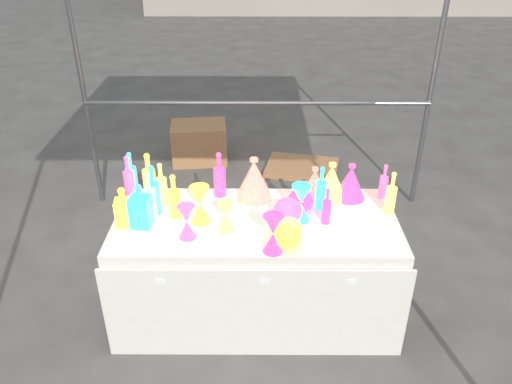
{
  "coord_description": "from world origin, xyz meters",
  "views": [
    {
      "loc": [
        0.01,
        -2.66,
        2.47
      ],
      "look_at": [
        0.0,
        0.0,
        0.95
      ],
      "focal_mm": 35.0,
      "sensor_mm": 36.0,
      "label": 1
    }
  ],
  "objects_px": {
    "cardboard_box_closed": "(199,143)",
    "lampshade_0": "(254,178)",
    "hourglass_0": "(187,222)",
    "bottle_0": "(149,176)",
    "decanter_0": "(124,206)",
    "display_table": "(256,267)",
    "globe_0": "(287,237)"
  },
  "relations": [
    {
      "from": "bottle_0",
      "to": "lampshade_0",
      "type": "relative_size",
      "value": 1.12
    },
    {
      "from": "display_table",
      "to": "lampshade_0",
      "type": "height_order",
      "value": "lampshade_0"
    },
    {
      "from": "bottle_0",
      "to": "display_table",
      "type": "bearing_deg",
      "value": -21.88
    },
    {
      "from": "decanter_0",
      "to": "lampshade_0",
      "type": "distance_m",
      "value": 0.87
    },
    {
      "from": "hourglass_0",
      "to": "lampshade_0",
      "type": "relative_size",
      "value": 0.74
    },
    {
      "from": "decanter_0",
      "to": "hourglass_0",
      "type": "bearing_deg",
      "value": -24.52
    },
    {
      "from": "decanter_0",
      "to": "hourglass_0",
      "type": "relative_size",
      "value": 1.21
    },
    {
      "from": "cardboard_box_closed",
      "to": "bottle_0",
      "type": "height_order",
      "value": "bottle_0"
    },
    {
      "from": "globe_0",
      "to": "display_table",
      "type": "bearing_deg",
      "value": 122.83
    },
    {
      "from": "bottle_0",
      "to": "decanter_0",
      "type": "distance_m",
      "value": 0.35
    },
    {
      "from": "cardboard_box_closed",
      "to": "lampshade_0",
      "type": "distance_m",
      "value": 2.31
    },
    {
      "from": "lampshade_0",
      "to": "display_table",
      "type": "bearing_deg",
      "value": -90.53
    },
    {
      "from": "lampshade_0",
      "to": "globe_0",
      "type": "bearing_deg",
      "value": -74.42
    },
    {
      "from": "globe_0",
      "to": "lampshade_0",
      "type": "relative_size",
      "value": 0.55
    },
    {
      "from": "decanter_0",
      "to": "globe_0",
      "type": "bearing_deg",
      "value": -19.27
    },
    {
      "from": "display_table",
      "to": "bottle_0",
      "type": "bearing_deg",
      "value": 158.12
    },
    {
      "from": "cardboard_box_closed",
      "to": "lampshade_0",
      "type": "bearing_deg",
      "value": -79.34
    },
    {
      "from": "display_table",
      "to": "hourglass_0",
      "type": "height_order",
      "value": "hourglass_0"
    },
    {
      "from": "decanter_0",
      "to": "lampshade_0",
      "type": "height_order",
      "value": "lampshade_0"
    },
    {
      "from": "hourglass_0",
      "to": "bottle_0",
      "type": "bearing_deg",
      "value": 123.1
    },
    {
      "from": "bottle_0",
      "to": "hourglass_0",
      "type": "xyz_separation_m",
      "value": [
        0.31,
        -0.47,
        -0.06
      ]
    },
    {
      "from": "bottle_0",
      "to": "decanter_0",
      "type": "xyz_separation_m",
      "value": [
        -0.09,
        -0.34,
        -0.03
      ]
    },
    {
      "from": "bottle_0",
      "to": "lampshade_0",
      "type": "distance_m",
      "value": 0.7
    },
    {
      "from": "display_table",
      "to": "globe_0",
      "type": "distance_m",
      "value": 0.55
    },
    {
      "from": "hourglass_0",
      "to": "display_table",
      "type": "bearing_deg",
      "value": 24.39
    },
    {
      "from": "display_table",
      "to": "globe_0",
      "type": "bearing_deg",
      "value": -57.17
    },
    {
      "from": "bottle_0",
      "to": "decanter_0",
      "type": "bearing_deg",
      "value": -105.58
    },
    {
      "from": "hourglass_0",
      "to": "lampshade_0",
      "type": "xyz_separation_m",
      "value": [
        0.39,
        0.47,
        0.04
      ]
    },
    {
      "from": "hourglass_0",
      "to": "lampshade_0",
      "type": "height_order",
      "value": "lampshade_0"
    },
    {
      "from": "lampshade_0",
      "to": "cardboard_box_closed",
      "type": "bearing_deg",
      "value": 103.0
    },
    {
      "from": "display_table",
      "to": "globe_0",
      "type": "height_order",
      "value": "globe_0"
    },
    {
      "from": "globe_0",
      "to": "lampshade_0",
      "type": "distance_m",
      "value": 0.61
    }
  ]
}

